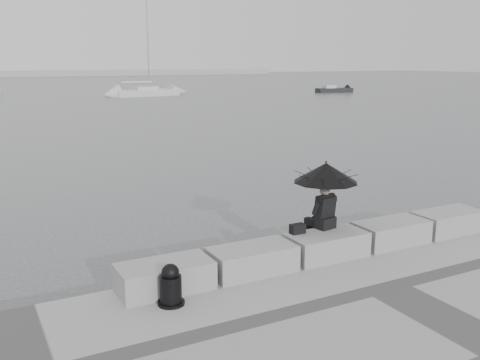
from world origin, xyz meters
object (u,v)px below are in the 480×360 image
mooring_bollard (171,288)px  sailboat_right (146,92)px  small_motorboat (334,90)px  seated_person (326,179)px

mooring_bollard → sailboat_right: (18.51, 57.99, -0.28)m
sailboat_right → small_motorboat: size_ratio=2.38×
seated_person → mooring_bollard: seated_person is taller
mooring_bollard → small_motorboat: 69.64m
sailboat_right → small_motorboat: (26.04, -4.46, -0.20)m
small_motorboat → sailboat_right: bearing=177.2°
sailboat_right → mooring_bollard: bearing=-115.2°
seated_person → small_motorboat: seated_person is taller
mooring_bollard → small_motorboat: bearing=50.2°
seated_person → sailboat_right: bearing=65.8°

